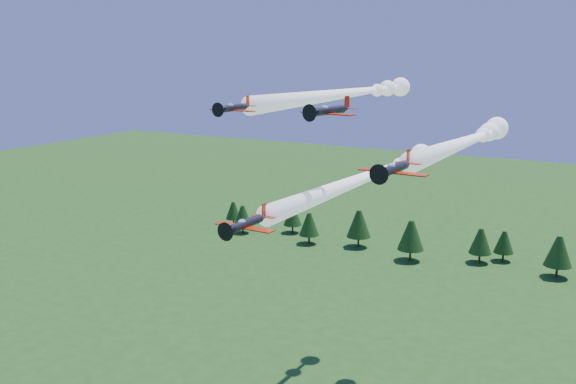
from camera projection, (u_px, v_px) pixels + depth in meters
The scene contains 5 objects.
plane_lead at pixel (372, 175), 98.63m from camera, with size 8.28×61.04×3.70m.
plane_left at pixel (351, 93), 107.86m from camera, with size 7.20×60.64×3.70m.
plane_right at pixel (469, 140), 92.87m from camera, with size 8.75×48.67×3.70m.
plane_slot at pixel (329, 111), 81.89m from camera, with size 7.96×8.73×2.78m.
treeline at pixel (495, 243), 176.82m from camera, with size 168.04×20.01×11.72m.
Camera 1 is at (34.30, -66.58, 58.64)m, focal length 40.00 mm.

